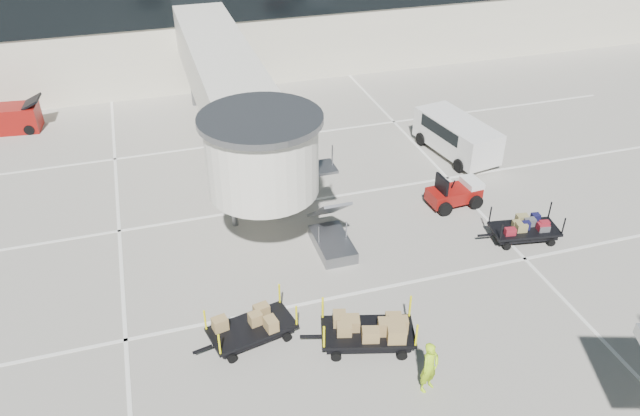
# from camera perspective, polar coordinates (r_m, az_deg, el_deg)

# --- Properties ---
(ground) EXTENTS (140.00, 140.00, 0.00)m
(ground) POSITION_cam_1_polar(r_m,az_deg,el_deg) (23.30, 8.35, -10.12)
(ground) COLOR #AEA99C
(ground) RESTS_ON ground
(lane_markings) EXTENTS (40.00, 30.00, 0.02)m
(lane_markings) POSITION_cam_1_polar(r_m,az_deg,el_deg) (30.04, -0.06, 1.21)
(lane_markings) COLOR white
(lane_markings) RESTS_ON ground
(terminal) EXTENTS (64.00, 12.11, 15.20)m
(terminal) POSITION_cam_1_polar(r_m,az_deg,el_deg) (47.22, -7.37, 18.24)
(terminal) COLOR beige
(terminal) RESTS_ON ground
(jet_bridge) EXTENTS (5.70, 20.40, 6.03)m
(jet_bridge) POSITION_cam_1_polar(r_m,az_deg,el_deg) (30.01, -7.88, 10.02)
(jet_bridge) COLOR white
(jet_bridge) RESTS_ON ground
(baggage_tug) EXTENTS (2.57, 1.73, 1.63)m
(baggage_tug) POSITION_cam_1_polar(r_m,az_deg,el_deg) (29.71, 12.25, 1.32)
(baggage_tug) COLOR maroon
(baggage_tug) RESTS_ON ground
(suitcase_cart) EXTENTS (3.57, 1.84, 1.37)m
(suitcase_cart) POSITION_cam_1_polar(r_m,az_deg,el_deg) (28.15, 18.17, -1.86)
(suitcase_cart) COLOR black
(suitcase_cart) RESTS_ON ground
(box_cart_near) EXTENTS (4.00, 2.38, 1.54)m
(box_cart_near) POSITION_cam_1_polar(r_m,az_deg,el_deg) (21.86, 4.30, -11.07)
(box_cart_near) COLOR black
(box_cart_near) RESTS_ON ground
(box_cart_far) EXTENTS (3.71, 2.06, 1.42)m
(box_cart_far) POSITION_cam_1_polar(r_m,az_deg,el_deg) (22.14, -6.37, -10.87)
(box_cart_far) COLOR black
(box_cart_far) RESTS_ON ground
(ground_worker) EXTENTS (0.81, 0.70, 1.90)m
(ground_worker) POSITION_cam_1_polar(r_m,az_deg,el_deg) (20.45, 9.99, -14.14)
(ground_worker) COLOR #A6DE17
(ground_worker) RESTS_ON ground
(minivan) EXTENTS (2.94, 5.40, 1.94)m
(minivan) POSITION_cam_1_polar(r_m,az_deg,el_deg) (34.11, 12.25, 6.70)
(minivan) COLOR silver
(minivan) RESTS_ON ground
(belt_loader) EXTENTS (4.19, 2.00, 1.95)m
(belt_loader) POSITION_cam_1_polar(r_m,az_deg,el_deg) (40.24, -26.85, 7.27)
(belt_loader) COLOR maroon
(belt_loader) RESTS_ON ground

